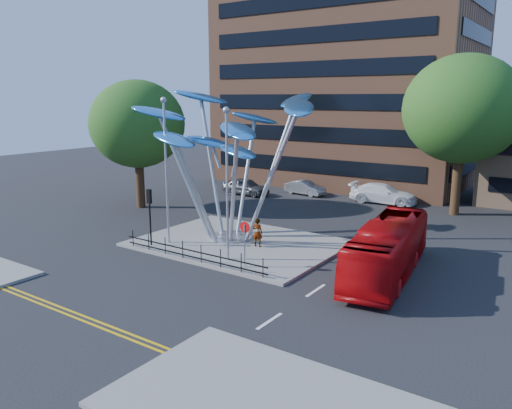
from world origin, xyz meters
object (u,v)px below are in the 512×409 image
Objects in this scene: no_entry_sign_island at (245,236)px; tree_left at (137,124)px; pedestrian at (258,233)px; parked_car_left at (246,187)px; traffic_light_island at (150,205)px; tree_right at (463,109)px; leaf_sculpture at (230,131)px; street_lamp_left at (166,158)px; red_bus at (388,249)px; parked_car_right at (383,194)px; street_lamp_right at (227,171)px; parked_car_mid at (305,188)px.

tree_left is at bearing 154.93° from no_entry_sign_island.
pedestrian is 0.38× the size of parked_car_left.
traffic_light_island is 6.66m from pedestrian.
parked_car_left is at bearing 125.55° from no_entry_sign_island.
tree_right reaches higher than leaf_sculpture.
street_lamp_left is 13.80m from red_bus.
parked_car_right is at bearing 90.33° from no_entry_sign_island.
no_entry_sign_island is 7.35m from red_bus.
red_bus is at bearing 27.59° from no_entry_sign_island.
street_lamp_right is 1.81× the size of parked_car_left.
parked_car_mid is at bearing 91.36° from traffic_light_island.
tree_left is 16.14m from pedestrian.
parked_car_mid is (-7.47, 19.95, -1.16)m from no_entry_sign_island.
traffic_light_island is at bearing -123.69° from tree_right.
parked_car_mid is (-13.97, 16.56, -0.75)m from red_bus.
no_entry_sign_island is 21.34m from parked_car_mid.
parked_car_mid is (-0.47, 19.97, -1.96)m from traffic_light_island.
street_lamp_right is at bearing 5.19° from traffic_light_island.
parked_car_mid is 0.70× the size of parked_car_right.
street_lamp_right is at bearing -146.61° from parked_car_left.
parked_car_left is at bearing 122.13° from leaf_sculpture.
tree_left is 12.44m from traffic_light_island.
parked_car_right is at bearing 103.27° from red_bus.
no_entry_sign_island is (1.50, -0.48, -3.28)m from street_lamp_right.
parked_car_mid is (-5.97, 19.47, -4.44)m from street_lamp_right.
tree_right is at bearing 55.95° from street_lamp_left.
pedestrian is at bearing -15.81° from tree_left.
pedestrian is at bearing 172.24° from red_bus.
street_lamp_right reaches higher than parked_car_mid.
no_entry_sign_island reaches higher than parked_car_left.
red_bus is at bearing -132.59° from parked_car_mid.
street_lamp_right reaches higher than traffic_light_island.
parked_car_mid is (8.53, 12.47, -6.14)m from tree_left.
tree_right is 20.64m from street_lamp_right.
tree_right is at bearing 72.88° from no_entry_sign_island.
red_bus is (10.57, -0.77, -5.47)m from leaf_sculpture.
pedestrian is (-8.00, -0.02, -0.39)m from red_bus.
parked_car_mid is (-5.97, 16.58, -0.36)m from pedestrian.
parked_car_mid is at bearing 102.17° from leaf_sculpture.
tree_right is 2.13× the size of parked_car_right.
parked_car_right is (-6.62, 17.09, -0.58)m from red_bus.
street_lamp_left is at bearing -124.05° from tree_right.
traffic_light_island is 13.98m from red_bus.
leaf_sculpture reaches higher than red_bus.
traffic_light_island is at bearing -174.81° from street_lamp_right.
street_lamp_right is at bearing 79.03° from pedestrian.
tree_left is 16.19m from street_lamp_right.
tree_left is at bearing 140.19° from traffic_light_island.
parked_car_mid is at bearing -53.96° from parked_car_left.
parked_car_mid is at bearing -81.16° from pedestrian.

